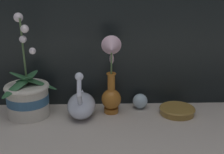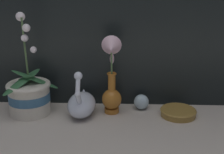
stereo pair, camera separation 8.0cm
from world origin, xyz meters
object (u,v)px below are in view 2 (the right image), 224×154
object	(u,v)px
orchid_potted_plant	(29,94)
amber_dish	(178,112)
glass_sphere	(141,102)
swan_figurine	(82,103)
blue_vase	(112,83)

from	to	relation	value
orchid_potted_plant	amber_dish	bearing A→B (deg)	-0.64
glass_sphere	swan_figurine	bearing A→B (deg)	-165.14
swan_figurine	orchid_potted_plant	bearing A→B (deg)	177.41
blue_vase	amber_dish	xyz separation A→B (m)	(0.29, -0.01, -0.13)
orchid_potted_plant	blue_vase	bearing A→B (deg)	0.41
swan_figurine	amber_dish	distance (m)	0.42
swan_figurine	blue_vase	distance (m)	0.16
orchid_potted_plant	blue_vase	world-z (taller)	orchid_potted_plant
amber_dish	blue_vase	bearing A→B (deg)	178.06
orchid_potted_plant	amber_dish	distance (m)	0.65
orchid_potted_plant	glass_sphere	world-z (taller)	orchid_potted_plant
amber_dish	orchid_potted_plant	bearing A→B (deg)	179.36
glass_sphere	amber_dish	distance (m)	0.17
glass_sphere	amber_dish	xyz separation A→B (m)	(0.16, -0.07, -0.02)
swan_figurine	amber_dish	world-z (taller)	swan_figurine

